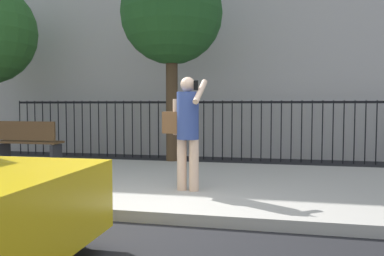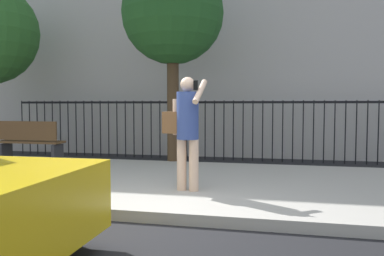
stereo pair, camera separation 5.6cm
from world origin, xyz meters
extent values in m
plane|color=black|center=(0.00, 0.00, 0.00)|extent=(60.00, 60.00, 0.00)
cube|color=#B2ADA3|center=(0.00, 2.20, 0.07)|extent=(28.00, 4.40, 0.15)
cube|color=#BCB7B2|center=(0.00, 8.50, 4.71)|extent=(28.00, 4.00, 9.41)
cube|color=black|center=(0.00, 5.90, 1.55)|extent=(12.00, 0.04, 0.06)
cylinder|color=black|center=(-6.00, 5.90, 0.80)|extent=(0.03, 0.03, 1.60)
cylinder|color=black|center=(-5.74, 5.90, 0.80)|extent=(0.03, 0.03, 1.60)
cylinder|color=black|center=(-5.49, 5.90, 0.80)|extent=(0.03, 0.03, 1.60)
cylinder|color=black|center=(-5.23, 5.90, 0.80)|extent=(0.03, 0.03, 1.60)
cylinder|color=black|center=(-4.98, 5.90, 0.80)|extent=(0.03, 0.03, 1.60)
cylinder|color=black|center=(-4.72, 5.90, 0.80)|extent=(0.03, 0.03, 1.60)
cylinder|color=black|center=(-4.47, 5.90, 0.80)|extent=(0.03, 0.03, 1.60)
cylinder|color=black|center=(-4.21, 5.90, 0.80)|extent=(0.03, 0.03, 1.60)
cylinder|color=black|center=(-3.96, 5.90, 0.80)|extent=(0.03, 0.03, 1.60)
cylinder|color=black|center=(-3.70, 5.90, 0.80)|extent=(0.03, 0.03, 1.60)
cylinder|color=black|center=(-3.45, 5.90, 0.80)|extent=(0.03, 0.03, 1.60)
cylinder|color=black|center=(-3.19, 5.90, 0.80)|extent=(0.03, 0.03, 1.60)
cylinder|color=black|center=(-2.94, 5.90, 0.80)|extent=(0.03, 0.03, 1.60)
cylinder|color=black|center=(-2.68, 5.90, 0.80)|extent=(0.03, 0.03, 1.60)
cylinder|color=black|center=(-2.43, 5.90, 0.80)|extent=(0.03, 0.03, 1.60)
cylinder|color=black|center=(-2.17, 5.90, 0.80)|extent=(0.03, 0.03, 1.60)
cylinder|color=black|center=(-1.91, 5.90, 0.80)|extent=(0.03, 0.03, 1.60)
cylinder|color=black|center=(-1.66, 5.90, 0.80)|extent=(0.03, 0.03, 1.60)
cylinder|color=black|center=(-1.40, 5.90, 0.80)|extent=(0.03, 0.03, 1.60)
cylinder|color=black|center=(-1.15, 5.90, 0.80)|extent=(0.03, 0.03, 1.60)
cylinder|color=black|center=(-0.89, 5.90, 0.80)|extent=(0.03, 0.03, 1.60)
cylinder|color=black|center=(-0.64, 5.90, 0.80)|extent=(0.03, 0.03, 1.60)
cylinder|color=black|center=(-0.38, 5.90, 0.80)|extent=(0.03, 0.03, 1.60)
cylinder|color=black|center=(-0.13, 5.90, 0.80)|extent=(0.03, 0.03, 1.60)
cylinder|color=black|center=(0.13, 5.90, 0.80)|extent=(0.03, 0.03, 1.60)
cylinder|color=black|center=(0.38, 5.90, 0.80)|extent=(0.03, 0.03, 1.60)
cylinder|color=black|center=(0.64, 5.90, 0.80)|extent=(0.03, 0.03, 1.60)
cylinder|color=black|center=(0.89, 5.90, 0.80)|extent=(0.03, 0.03, 1.60)
cylinder|color=black|center=(1.15, 5.90, 0.80)|extent=(0.03, 0.03, 1.60)
cylinder|color=black|center=(1.40, 5.90, 0.80)|extent=(0.03, 0.03, 1.60)
cylinder|color=black|center=(1.66, 5.90, 0.80)|extent=(0.03, 0.03, 1.60)
cylinder|color=black|center=(1.91, 5.90, 0.80)|extent=(0.03, 0.03, 1.60)
cylinder|color=black|center=(2.17, 5.90, 0.80)|extent=(0.03, 0.03, 1.60)
cylinder|color=black|center=(2.43, 5.90, 0.80)|extent=(0.03, 0.03, 1.60)
cylinder|color=black|center=(2.68, 5.90, 0.80)|extent=(0.03, 0.03, 1.60)
cylinder|color=black|center=(2.94, 5.90, 0.80)|extent=(0.03, 0.03, 1.60)
cylinder|color=black|center=(3.19, 5.90, 0.80)|extent=(0.03, 0.03, 1.60)
cylinder|color=black|center=(3.45, 5.90, 0.80)|extent=(0.03, 0.03, 1.60)
cylinder|color=black|center=(3.70, 5.90, 0.80)|extent=(0.03, 0.03, 1.60)
cylinder|color=black|center=(3.96, 5.90, 0.80)|extent=(0.03, 0.03, 1.60)
cylinder|color=black|center=(-0.83, -0.93, 0.32)|extent=(0.64, 0.23, 0.64)
cylinder|color=beige|center=(0.33, 1.31, 0.55)|extent=(0.15, 0.15, 0.80)
cylinder|color=beige|center=(0.13, 1.33, 0.55)|extent=(0.15, 0.15, 0.80)
cylinder|color=#33478C|center=(0.23, 1.32, 1.32)|extent=(0.38, 0.38, 0.73)
sphere|color=beige|center=(0.23, 1.32, 1.80)|extent=(0.23, 0.23, 0.23)
cylinder|color=beige|center=(0.43, 1.30, 1.69)|extent=(0.15, 0.52, 0.39)
cylinder|color=beige|center=(0.03, 1.34, 1.30)|extent=(0.09, 0.09, 0.56)
cube|color=black|center=(0.38, 1.24, 1.78)|extent=(0.07, 0.02, 0.15)
cube|color=brown|center=(-0.03, 1.35, 1.21)|extent=(0.30, 0.19, 0.34)
cube|color=brown|center=(-4.20, 3.73, 0.60)|extent=(1.60, 0.45, 0.05)
cube|color=brown|center=(-4.20, 3.54, 0.88)|extent=(1.60, 0.06, 0.44)
cube|color=#333338|center=(-4.90, 3.73, 0.35)|extent=(0.08, 0.41, 0.40)
cube|color=#333338|center=(-3.50, 3.73, 0.35)|extent=(0.08, 0.41, 0.40)
cylinder|color=#4C3823|center=(-0.88, 4.48, 1.49)|extent=(0.28, 0.28, 2.98)
sphere|color=#235623|center=(-0.88, 4.48, 3.63)|extent=(2.40, 2.40, 2.40)
camera|label=1|loc=(1.62, -4.68, 1.49)|focal=37.39mm
camera|label=2|loc=(1.67, -4.67, 1.49)|focal=37.39mm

